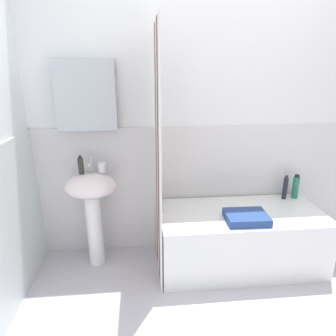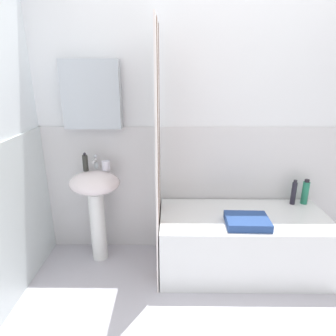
# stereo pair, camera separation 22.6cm
# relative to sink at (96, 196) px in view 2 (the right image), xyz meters

# --- Properties ---
(wall_back_tiled) EXTENTS (3.60, 0.18, 2.40)m
(wall_back_tiled) POSITION_rel_sink_xyz_m (0.97, 0.23, 0.52)
(wall_back_tiled) COLOR white
(wall_back_tiled) RESTS_ON ground_plane
(sink) EXTENTS (0.44, 0.34, 0.85)m
(sink) POSITION_rel_sink_xyz_m (0.00, 0.00, 0.00)
(sink) COLOR white
(sink) RESTS_ON ground_plane
(faucet) EXTENTS (0.03, 0.12, 0.12)m
(faucet) POSITION_rel_sink_xyz_m (-0.00, 0.08, 0.29)
(faucet) COLOR silver
(faucet) RESTS_ON sink
(soap_dispenser) EXTENTS (0.05, 0.05, 0.16)m
(soap_dispenser) POSITION_rel_sink_xyz_m (-0.07, 0.03, 0.30)
(soap_dispenser) COLOR #2C2D29
(soap_dispenser) RESTS_ON sink
(toothbrush_cup) EXTENTS (0.07, 0.07, 0.08)m
(toothbrush_cup) POSITION_rel_sink_xyz_m (0.10, 0.06, 0.27)
(toothbrush_cup) COLOR white
(toothbrush_cup) RESTS_ON sink
(bathtub) EXTENTS (1.40, 0.65, 0.52)m
(bathtub) POSITION_rel_sink_xyz_m (1.28, -0.14, -0.37)
(bathtub) COLOR white
(bathtub) RESTS_ON ground_plane
(shower_curtain) EXTENTS (0.01, 0.65, 2.00)m
(shower_curtain) POSITION_rel_sink_xyz_m (0.56, -0.14, 0.38)
(shower_curtain) COLOR white
(shower_curtain) RESTS_ON ground_plane
(conditioner_bottle) EXTENTS (0.06, 0.06, 0.23)m
(conditioner_bottle) POSITION_rel_sink_xyz_m (1.88, 0.11, 0.00)
(conditioner_bottle) COLOR #247B5B
(conditioner_bottle) RESTS_ON bathtub
(shampoo_bottle) EXTENTS (0.04, 0.04, 0.23)m
(shampoo_bottle) POSITION_rel_sink_xyz_m (1.77, 0.09, 0.00)
(shampoo_bottle) COLOR #23212E
(shampoo_bottle) RESTS_ON bathtub
(towel_folded) EXTENTS (0.34, 0.27, 0.06)m
(towel_folded) POSITION_rel_sink_xyz_m (1.26, -0.29, -0.08)
(towel_folded) COLOR navy
(towel_folded) RESTS_ON bathtub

